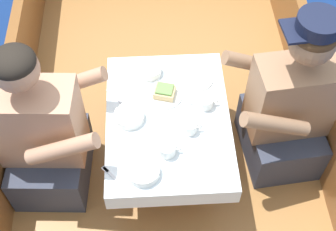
{
  "coord_description": "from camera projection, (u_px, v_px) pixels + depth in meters",
  "views": [
    {
      "loc": [
        -0.07,
        -1.33,
        2.54
      ],
      "look_at": [
        0.0,
        -0.04,
        0.75
      ],
      "focal_mm": 50.0,
      "sensor_mm": 36.0,
      "label": 1
    }
  ],
  "objects": [
    {
      "name": "coffee_cup_port",
      "position": [
        167.0,
        149.0,
        2.09
      ],
      "size": [
        0.11,
        0.08,
        0.06
      ],
      "color": "silver",
      "rests_on": "cockpit_table"
    },
    {
      "name": "boat_deck",
      "position": [
        168.0,
        169.0,
        2.71
      ],
      "size": [
        1.72,
        3.28,
        0.32
      ],
      "primitive_type": "cube",
      "color": "#9E6B38",
      "rests_on": "ground_plane"
    },
    {
      "name": "gunwale_starboard",
      "position": [
        326.0,
        128.0,
        2.45
      ],
      "size": [
        0.06,
        3.28,
        0.39
      ],
      "primitive_type": "cube",
      "color": "brown",
      "rests_on": "boat_deck"
    },
    {
      "name": "gunwale_port",
      "position": [
        6.0,
        143.0,
        2.4
      ],
      "size": [
        0.06,
        3.28,
        0.39
      ],
      "primitive_type": "cube",
      "color": "brown",
      "rests_on": "boat_deck"
    },
    {
      "name": "ground_plane",
      "position": [
        168.0,
        182.0,
        2.84
      ],
      "size": [
        60.0,
        60.0,
        0.0
      ],
      "primitive_type": "plane",
      "color": "navy"
    },
    {
      "name": "plate_sandwich",
      "position": [
        165.0,
        95.0,
        2.3
      ],
      "size": [
        0.18,
        0.18,
        0.01
      ],
      "color": "silver",
      "rests_on": "cockpit_table"
    },
    {
      "name": "bowl_center_far",
      "position": [
        150.0,
        70.0,
        2.37
      ],
      "size": [
        0.12,
        0.12,
        0.04
      ],
      "color": "silver",
      "rests_on": "cockpit_table"
    },
    {
      "name": "bowl_starboard_near",
      "position": [
        129.0,
        116.0,
        2.21
      ],
      "size": [
        0.14,
        0.14,
        0.04
      ],
      "color": "silver",
      "rests_on": "cockpit_table"
    },
    {
      "name": "person_starboard",
      "position": [
        288.0,
        108.0,
        2.29
      ],
      "size": [
        0.55,
        0.48,
        0.97
      ],
      "rotation": [
        0.0,
        0.0,
        3.24
      ],
      "color": "#333847",
      "rests_on": "boat_deck"
    },
    {
      "name": "person_port",
      "position": [
        43.0,
        136.0,
        2.21
      ],
      "size": [
        0.54,
        0.47,
        0.94
      ],
      "rotation": [
        0.0,
        0.0,
        -0.07
      ],
      "color": "#333847",
      "rests_on": "boat_deck"
    },
    {
      "name": "coffee_cup_starboard",
      "position": [
        205.0,
        102.0,
        2.25
      ],
      "size": [
        0.11,
        0.08,
        0.06
      ],
      "color": "silver",
      "rests_on": "cockpit_table"
    },
    {
      "name": "utensil_spoon_port",
      "position": [
        184.0,
        107.0,
        2.26
      ],
      "size": [
        0.15,
        0.11,
        0.01
      ],
      "rotation": [
        0.0,
        0.0,
        0.63
      ],
      "color": "silver",
      "rests_on": "cockpit_table"
    },
    {
      "name": "coffee_cup_center",
      "position": [
        190.0,
        127.0,
        2.16
      ],
      "size": [
        0.09,
        0.06,
        0.06
      ],
      "color": "silver",
      "rests_on": "cockpit_table"
    },
    {
      "name": "utensil_knife_starboard",
      "position": [
        118.0,
        100.0,
        2.29
      ],
      "size": [
        0.12,
        0.14,
        0.0
      ],
      "rotation": [
        0.0,
        0.0,
        2.27
      ],
      "color": "silver",
      "rests_on": "cockpit_table"
    },
    {
      "name": "plate_bread",
      "position": [
        197.0,
        79.0,
        2.36
      ],
      "size": [
        0.16,
        0.16,
        0.01
      ],
      "color": "silver",
      "rests_on": "cockpit_table"
    },
    {
      "name": "bowl_port_near",
      "position": [
        143.0,
        171.0,
        2.03
      ],
      "size": [
        0.15,
        0.15,
        0.04
      ],
      "color": "silver",
      "rests_on": "cockpit_table"
    },
    {
      "name": "cockpit_table",
      "position": [
        168.0,
        123.0,
        2.26
      ],
      "size": [
        0.59,
        0.81,
        0.41
      ],
      "color": "#B2B2B7",
      "rests_on": "boat_deck"
    },
    {
      "name": "utensil_fork_port",
      "position": [
        113.0,
        177.0,
        2.04
      ],
      "size": [
        0.13,
        0.14,
        0.0
      ],
      "rotation": [
        0.0,
        0.0,
        2.31
      ],
      "color": "silver",
      "rests_on": "cockpit_table"
    },
    {
      "name": "sandwich",
      "position": [
        165.0,
        91.0,
        2.28
      ],
      "size": [
        0.12,
        0.11,
        0.05
      ],
      "rotation": [
        0.0,
        0.0,
        -0.26
      ],
      "color": "#E0BC7F",
      "rests_on": "plate_sandwich"
    }
  ]
}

